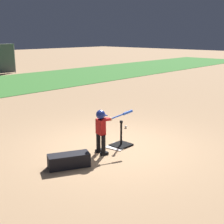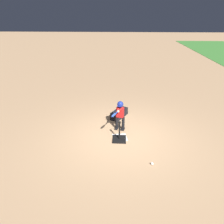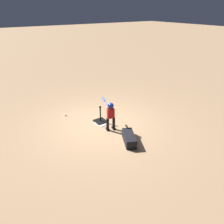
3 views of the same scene
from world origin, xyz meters
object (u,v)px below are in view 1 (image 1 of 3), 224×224
batter_child (102,126)px  baseball (126,127)px  batting_tee (121,143)px  equipment_bag (69,160)px

batter_child → baseball: batter_child is taller
batting_tee → batter_child: size_ratio=0.62×
batting_tee → equipment_bag: size_ratio=0.75×
batter_child → equipment_bag: size_ratio=1.21×
batting_tee → baseball: (1.20, 0.88, -0.04)m
batting_tee → equipment_bag: 1.66m
batter_child → equipment_bag: (-1.01, -0.04, -0.50)m
baseball → batting_tee: bearing=-143.7°
batting_tee → batter_child: bearing=-179.4°
batter_child → baseball: 2.14m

